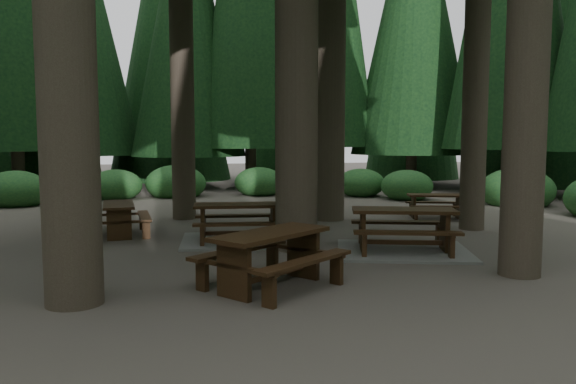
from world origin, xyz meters
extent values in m
plane|color=#524942|center=(0.00, 0.00, 0.00)|extent=(80.00, 80.00, 0.00)
cube|color=gray|center=(2.81, -0.43, 0.03)|extent=(2.96, 2.64, 0.05)
cube|color=#331A0F|center=(2.81, -0.43, 0.82)|extent=(2.11, 1.23, 0.07)
cube|color=#331A0F|center=(2.97, 0.21, 0.49)|extent=(1.99, 0.75, 0.05)
cube|color=#331A0F|center=(2.65, -1.07, 0.49)|extent=(1.99, 0.75, 0.05)
cube|color=#331A0F|center=(2.04, -0.24, 0.40)|extent=(0.23, 0.61, 0.79)
cube|color=#331A0F|center=(2.04, -0.24, 0.46)|extent=(0.47, 1.57, 0.07)
cube|color=#331A0F|center=(3.58, -0.62, 0.40)|extent=(0.23, 0.61, 0.79)
cube|color=#331A0F|center=(3.58, -0.62, 0.46)|extent=(0.47, 1.57, 0.07)
cube|color=#331A0F|center=(2.81, -0.43, 0.20)|extent=(1.62, 0.49, 0.09)
cube|color=#331A0F|center=(-2.93, 2.48, 0.71)|extent=(0.89, 1.78, 0.06)
cube|color=#331A0F|center=(-3.49, 2.40, 0.43)|extent=(0.47, 1.72, 0.05)
cube|color=#331A0F|center=(-2.37, 2.56, 0.43)|extent=(0.47, 1.72, 0.05)
cube|color=#331A0F|center=(-2.84, 1.81, 0.34)|extent=(0.53, 0.15, 0.68)
cube|color=#331A0F|center=(-2.84, 1.81, 0.40)|extent=(1.37, 0.26, 0.06)
cube|color=#331A0F|center=(-3.02, 3.16, 0.34)|extent=(0.53, 0.15, 0.68)
cube|color=#331A0F|center=(-3.02, 3.16, 0.40)|extent=(1.37, 0.26, 0.06)
cube|color=#331A0F|center=(-2.93, 2.48, 0.17)|extent=(0.27, 1.42, 0.08)
cube|color=gray|center=(-0.28, 1.25, 0.03)|extent=(2.51, 2.10, 0.05)
cube|color=#331A0F|center=(-0.28, 1.25, 0.79)|extent=(1.93, 0.82, 0.06)
cube|color=#331A0F|center=(-0.25, 1.88, 0.47)|extent=(1.90, 0.35, 0.05)
cube|color=#331A0F|center=(-0.30, 0.62, 0.47)|extent=(1.90, 0.35, 0.05)
cube|color=#331A0F|center=(-1.03, 1.29, 0.38)|extent=(0.11, 0.58, 0.76)
cube|color=#331A0F|center=(-1.03, 1.29, 0.44)|extent=(0.15, 1.53, 0.06)
cube|color=#331A0F|center=(0.48, 1.22, 0.38)|extent=(0.11, 0.58, 0.76)
cube|color=#331A0F|center=(0.48, 1.22, 0.44)|extent=(0.15, 1.53, 0.06)
cube|color=#331A0F|center=(-0.28, 1.25, 0.19)|extent=(1.58, 0.15, 0.08)
cube|color=#331A0F|center=(5.43, 3.92, 0.65)|extent=(1.65, 0.95, 0.05)
cube|color=#331A0F|center=(5.55, 4.42, 0.39)|extent=(1.56, 0.57, 0.04)
cube|color=#331A0F|center=(5.31, 3.42, 0.39)|extent=(1.56, 0.57, 0.04)
cube|color=#331A0F|center=(4.83, 4.06, 0.31)|extent=(0.18, 0.48, 0.62)
cube|color=#331A0F|center=(4.83, 4.06, 0.36)|extent=(0.36, 1.23, 0.05)
cube|color=#331A0F|center=(6.03, 3.77, 0.31)|extent=(0.18, 0.48, 0.62)
cube|color=#331A0F|center=(6.03, 3.77, 0.36)|extent=(0.36, 1.23, 0.05)
cube|color=#331A0F|center=(5.43, 3.92, 0.15)|extent=(1.27, 0.37, 0.07)
cube|color=#331A0F|center=(-0.09, -2.60, 0.81)|extent=(1.96, 1.85, 0.06)
cube|color=#331A0F|center=(-0.52, -2.11, 0.49)|extent=(1.64, 1.48, 0.05)
cube|color=#331A0F|center=(0.34, -3.08, 0.49)|extent=(1.64, 1.48, 0.05)
cube|color=#331A0F|center=(-0.67, -3.11, 0.39)|extent=(0.46, 0.50, 0.78)
cube|color=#331A0F|center=(-0.67, -3.11, 0.45)|extent=(1.10, 1.23, 0.06)
cube|color=#331A0F|center=(0.50, -2.08, 0.39)|extent=(0.46, 0.50, 0.78)
cube|color=#331A0F|center=(0.50, -2.08, 0.45)|extent=(1.10, 1.23, 0.06)
cube|color=#331A0F|center=(-0.09, -2.60, 0.19)|extent=(1.28, 1.13, 0.09)
ellipsoid|color=#1E592C|center=(9.44, 6.45, 0.40)|extent=(2.42, 2.42, 1.49)
ellipsoid|color=#1E592C|center=(6.43, 8.69, 0.40)|extent=(1.90, 1.90, 1.17)
ellipsoid|color=#1E592C|center=(5.14, 10.17, 0.40)|extent=(1.84, 1.84, 1.13)
ellipsoid|color=#1E592C|center=(1.30, 11.25, 0.40)|extent=(1.95, 1.95, 1.20)
ellipsoid|color=#1E592C|center=(-1.94, 11.21, 0.40)|extent=(2.31, 2.31, 1.42)
ellipsoid|color=#1E592C|center=(-4.09, 10.56, 0.40)|extent=(1.93, 1.93, 1.19)
ellipsoid|color=#1E592C|center=(-7.11, 9.06, 0.40)|extent=(2.15, 2.15, 1.32)
cone|color=black|center=(8.89, 14.45, 8.24)|extent=(5.73, 5.73, 13.48)
cone|color=black|center=(-1.44, 15.36, 7.89)|extent=(5.17, 5.17, 12.91)
cone|color=black|center=(-6.57, 16.72, 8.10)|extent=(5.82, 5.82, 13.26)
cone|color=black|center=(11.00, 19.74, 9.51)|extent=(5.26, 5.26, 19.02)
cone|color=black|center=(4.25, 21.60, 8.07)|extent=(5.34, 5.34, 16.14)
cone|color=black|center=(-2.52, 20.86, 8.43)|extent=(6.57, 6.57, 16.86)
camera|label=1|loc=(-1.17, -10.73, 2.21)|focal=35.00mm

